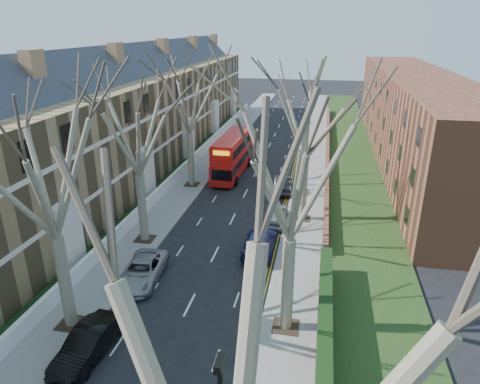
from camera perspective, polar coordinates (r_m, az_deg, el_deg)
The scene contains 17 objects.
pavement_left at distance 53.67m, azimuth -3.26°, elevation 5.00°, with size 3.00×102.00×0.12m, color slate.
pavement_right at distance 52.10m, azimuth 9.68°, elevation 4.21°, with size 3.00×102.00×0.12m, color slate.
terrace_left at distance 47.61m, azimuth -14.89°, elevation 8.98°, with size 9.70×78.00×13.60m.
flats_right at distance 55.80m, azimuth 22.14°, elevation 9.31°, with size 13.97×54.00×10.00m.
front_wall_left at distance 46.65m, azimuth -7.65°, elevation 3.00°, with size 0.30×78.00×1.00m.
grass_verge_right at distance 52.19m, azimuth 14.63°, elevation 3.94°, with size 6.00×102.00×0.06m.
tree_left_mid at distance 21.79m, azimuth -24.83°, elevation 4.29°, with size 10.50×10.50×14.71m.
tree_left_far at distance 30.25m, azimuth -13.94°, elevation 9.38°, with size 10.15×10.15×14.22m.
tree_left_dist at distance 41.22m, azimuth -6.98°, elevation 13.38°, with size 10.50×10.50×14.71m.
tree_right_mid at distance 19.71m, azimuth 7.16°, elevation 4.49°, with size 10.50×10.50×14.71m.
tree_right_far at distance 33.40m, azimuth 9.04°, elevation 10.84°, with size 10.15×10.15×14.22m.
double_decker_bus at distance 45.87m, azimuth -1.03°, elevation 4.76°, with size 2.79×10.07×4.22m.
car_left_mid at distance 23.29m, azimuth -19.57°, elevation -18.53°, with size 1.60×4.58×1.51m, color black.
car_left_far at distance 28.23m, azimuth -12.89°, elevation -10.19°, with size 2.31×5.01×1.39m, color gray.
car_right_near at distance 30.64m, azimuth 2.67°, elevation -6.79°, with size 2.12×5.22×1.52m, color #161F4F.
car_right_mid at distance 35.18m, azimuth 4.82°, elevation -2.96°, with size 1.76×4.38×1.49m, color gray.
car_right_far at distance 41.82m, azimuth 5.67°, elevation 1.08°, with size 1.60×4.59×1.51m, color black.
Camera 1 is at (6.91, -10.83, 15.26)m, focal length 32.00 mm.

